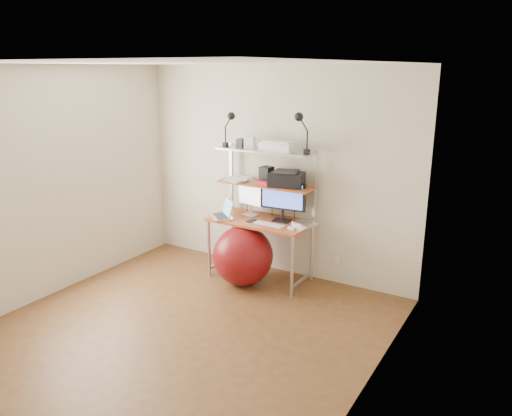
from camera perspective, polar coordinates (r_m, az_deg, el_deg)
The scene contains 20 objects.
room at distance 4.57m, azimuth -8.66°, elevation 0.22°, with size 3.60×3.60×3.60m.
computer_desk at distance 5.85m, azimuth 0.79°, elevation 0.83°, with size 1.20×0.60×1.57m.
wall_outlet at distance 5.95m, azimuth 9.29°, elevation -5.77°, with size 0.08×0.01×0.12m, color silver.
monitor_silver at distance 5.98m, azimuth -0.57°, elevation 1.35°, with size 0.40×0.17×0.44m.
monitor_black at distance 5.75m, azimuth 3.08°, elevation 1.18°, with size 0.55×0.17×0.55m.
laptop at distance 5.95m, azimuth -3.63°, elevation -0.59°, with size 0.42×0.42×0.29m.
keyboard at distance 5.67m, azimuth 1.49°, elevation -1.87°, with size 0.37×0.11×0.01m, color silver.
mouse at distance 5.52m, azimuth 4.14°, elevation -2.31°, with size 0.09×0.06×0.03m, color silver.
mac_mini at distance 5.68m, azimuth 5.61°, elevation -1.74°, with size 0.22×0.22×0.04m, color silver.
phone at distance 5.80m, azimuth -0.53°, elevation -1.46°, with size 0.07×0.13×0.01m, color black.
printer at distance 5.70m, azimuth 3.51°, elevation 3.34°, with size 0.44×0.35×0.19m.
nas_cube at distance 5.85m, azimuth 1.21°, elevation 3.81°, with size 0.13×0.13×0.20m, color black.
red_box at distance 5.76m, azimuth 1.05°, elevation 2.88°, with size 0.19×0.13×0.05m, color red.
scanner at distance 5.71m, azimuth 2.72°, elevation 7.09°, with size 0.43×0.30×0.11m.
box_white at distance 5.88m, azimuth -0.70°, elevation 7.51°, with size 0.11×0.10×0.13m, color silver.
box_grey at distance 5.95m, azimuth -1.62°, elevation 7.44°, with size 0.10×0.10×0.10m, color #29292B.
clip_lamp_left at distance 5.91m, azimuth -2.99°, elevation 9.83°, with size 0.16×0.09×0.41m.
clip_lamp_right at distance 5.47m, azimuth 5.11°, elevation 9.57°, with size 0.18×0.10×0.45m.
exercise_ball at distance 5.82m, azimuth -1.49°, elevation -5.49°, with size 0.70×0.70×0.70m, color maroon.
paper_stack at distance 6.04m, azimuth -2.00°, elevation 3.34°, with size 0.43×0.42×0.02m.
Camera 1 is at (2.82, -3.39, 2.46)m, focal length 35.00 mm.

